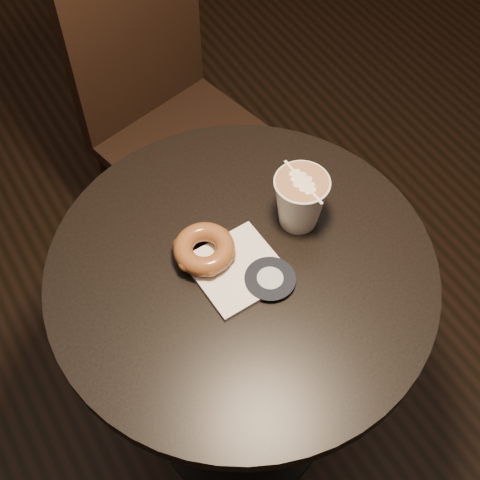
# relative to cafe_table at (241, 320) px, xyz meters

# --- Properties ---
(cafe_table) EXTENTS (0.70, 0.70, 0.75)m
(cafe_table) POSITION_rel_cafe_table_xyz_m (0.00, 0.00, 0.00)
(cafe_table) COLOR black
(cafe_table) RESTS_ON ground
(chair) EXTENTS (0.46, 0.46, 0.98)m
(chair) POSITION_rel_cafe_table_xyz_m (0.16, 0.65, -0.00)
(chair) COLOR black
(chair) RESTS_ON ground
(pastry_bag) EXTENTS (0.15, 0.15, 0.01)m
(pastry_bag) POSITION_rel_cafe_table_xyz_m (-0.01, -0.00, 0.20)
(pastry_bag) COLOR white
(pastry_bag) RESTS_ON cafe_table
(doughnut) EXTENTS (0.11, 0.11, 0.04)m
(doughnut) POSITION_rel_cafe_table_xyz_m (-0.05, 0.05, 0.23)
(doughnut) COLOR brown
(doughnut) RESTS_ON pastry_bag
(latte_cup) EXTENTS (0.10, 0.10, 0.11)m
(latte_cup) POSITION_rel_cafe_table_xyz_m (0.14, 0.03, 0.25)
(latte_cup) COLOR silver
(latte_cup) RESTS_ON cafe_table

